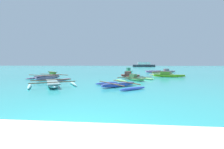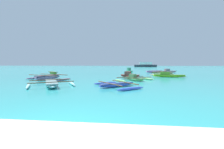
{
  "view_description": "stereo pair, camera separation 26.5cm",
  "coord_description": "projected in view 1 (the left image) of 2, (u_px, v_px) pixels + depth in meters",
  "views": [
    {
      "loc": [
        1.55,
        -2.87,
        1.71
      ],
      "look_at": [
        -0.27,
        17.13,
        0.25
      ],
      "focal_mm": 24.0,
      "sensor_mm": 36.0,
      "label": 1
    },
    {
      "loc": [
        1.81,
        -2.85,
        1.71
      ],
      "look_at": [
        -0.27,
        17.13,
        0.25
      ],
      "focal_mm": 24.0,
      "sensor_mm": 36.0,
      "label": 2
    }
  ],
  "objects": [
    {
      "name": "moored_boat_1",
      "position": [
        52.0,
        73.0,
        23.77
      ],
      "size": [
        2.4,
        2.33,
        0.43
      ],
      "rotation": [
        0.0,
        0.0,
        -0.76
      ],
      "color": "olive",
      "rests_on": "ground_plane"
    },
    {
      "name": "moored_boat_7",
      "position": [
        135.0,
        78.0,
        15.15
      ],
      "size": [
        4.04,
        3.68,
        0.65
      ],
      "rotation": [
        0.0,
        0.0,
        -0.91
      ],
      "color": "#80CE74",
      "rests_on": "ground_plane"
    },
    {
      "name": "ground_plane",
      "position": [
        51.0,
        146.0,
        3.12
      ],
      "size": [
        240.0,
        240.0,
        0.0
      ],
      "color": "teal"
    },
    {
      "name": "moored_boat_2",
      "position": [
        130.0,
        75.0,
        18.61
      ],
      "size": [
        2.59,
        1.42,
        0.75
      ],
      "rotation": [
        0.0,
        0.0,
        -0.3
      ],
      "color": "#C75444",
      "rests_on": "ground_plane"
    },
    {
      "name": "moored_boat_4",
      "position": [
        52.0,
        84.0,
        11.38
      ],
      "size": [
        4.1,
        3.82,
        0.43
      ],
      "rotation": [
        0.0,
        0.0,
        -1.04
      ],
      "color": "#A0E0E4",
      "rests_on": "ground_plane"
    },
    {
      "name": "moored_boat_5",
      "position": [
        162.0,
        73.0,
        22.57
      ],
      "size": [
        4.0,
        4.13,
        0.51
      ],
      "rotation": [
        0.0,
        0.0,
        -0.7
      ],
      "color": "tan",
      "rests_on": "ground_plane"
    },
    {
      "name": "moored_boat_0",
      "position": [
        153.0,
        71.0,
        28.13
      ],
      "size": [
        3.26,
        1.76,
        0.42
      ],
      "rotation": [
        0.0,
        0.0,
        0.38
      ],
      "color": "#E994DF",
      "rests_on": "ground_plane"
    },
    {
      "name": "moored_boat_6",
      "position": [
        168.0,
        71.0,
        28.58
      ],
      "size": [
        3.22,
        1.85,
        0.76
      ],
      "rotation": [
        0.0,
        0.0,
        0.41
      ],
      "color": "#DAA3B6",
      "rests_on": "ground_plane"
    },
    {
      "name": "moored_boat_9",
      "position": [
        48.0,
        77.0,
        15.92
      ],
      "size": [
        4.86,
        3.64,
        0.55
      ],
      "rotation": [
        0.0,
        0.0,
        1.22
      ],
      "color": "#8E769E",
      "rests_on": "ground_plane"
    },
    {
      "name": "moored_boat_8",
      "position": [
        118.0,
        85.0,
        11.04
      ],
      "size": [
        3.85,
        4.1,
        0.34
      ],
      "rotation": [
        0.0,
        0.0,
        0.66
      ],
      "color": "#4A63E3",
      "rests_on": "ground_plane"
    },
    {
      "name": "distant_ferry",
      "position": [
        144.0,
        65.0,
        78.95
      ],
      "size": [
        11.5,
        2.53,
        2.53
      ],
      "color": "#2D333D",
      "rests_on": "ground_plane"
    },
    {
      "name": "moored_boat_10",
      "position": [
        168.0,
        75.0,
        19.05
      ],
      "size": [
        4.05,
        1.25,
        0.68
      ],
      "rotation": [
        0.0,
        0.0,
        -0.17
      ],
      "color": "#90E728",
      "rests_on": "ground_plane"
    },
    {
      "name": "moored_boat_3",
      "position": [
        129.0,
        71.0,
        26.6
      ],
      "size": [
        1.43,
        2.57,
        1.0
      ],
      "rotation": [
        0.0,
        0.0,
        -1.22
      ],
      "color": "#53DF9D",
      "rests_on": "ground_plane"
    }
  ]
}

